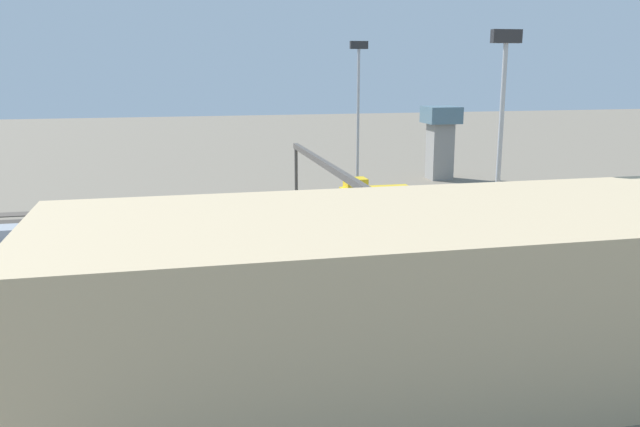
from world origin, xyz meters
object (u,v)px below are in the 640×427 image
at_px(signal_gantry, 330,172).
at_px(maintenance_shed, 470,291).
at_px(train_on_track_8, 100,281).
at_px(control_tower, 440,137).
at_px(train_on_track_2, 374,198).
at_px(light_mast_0, 358,97).
at_px(train_on_track_6, 332,233).
at_px(train_on_track_4, 445,207).
at_px(light_mast_1, 501,123).
at_px(train_on_track_7, 370,249).

bearing_deg(signal_gantry, maintenance_shed, 90.47).
relative_size(train_on_track_8, control_tower, 5.00).
xyz_separation_m(train_on_track_2, light_mast_0, (-1.27, -13.00, 13.55)).
bearing_deg(train_on_track_6, signal_gantry, -102.11).
height_order(train_on_track_4, signal_gantry, signal_gantry).
distance_m(train_on_track_4, light_mast_1, 26.27).
xyz_separation_m(light_mast_0, light_mast_1, (-0.60, 45.44, -0.26)).
bearing_deg(light_mast_1, train_on_track_8, -3.84).
relative_size(train_on_track_4, control_tower, 5.37).
height_order(train_on_track_2, signal_gantry, signal_gantry).
bearing_deg(maintenance_shed, train_on_track_8, -36.47).
distance_m(train_on_track_8, maintenance_shed, 32.42).
xyz_separation_m(light_mast_0, signal_gantry, (10.18, 23.00, -7.91)).
distance_m(train_on_track_4, train_on_track_6, 20.24).
bearing_deg(signal_gantry, train_on_track_4, 180.00).
bearing_deg(train_on_track_8, train_on_track_4, -154.02).
height_order(signal_gantry, maintenance_shed, maintenance_shed).
bearing_deg(light_mast_1, train_on_track_7, -36.43).
relative_size(light_mast_1, maintenance_shed, 0.42).
xyz_separation_m(train_on_track_6, maintenance_shed, (-2.47, 29.15, 3.11)).
distance_m(train_on_track_6, train_on_track_7, 5.79).
relative_size(train_on_track_4, signal_gantry, 1.59).
distance_m(train_on_track_7, control_tower, 57.93).
height_order(train_on_track_2, light_mast_1, light_mast_1).
bearing_deg(train_on_track_8, signal_gantry, -141.99).
height_order(train_on_track_6, light_mast_0, light_mast_0).
distance_m(train_on_track_2, maintenance_shed, 50.02).
distance_m(maintenance_shed, control_tower, 79.67).
bearing_deg(light_mast_0, train_on_track_4, 102.91).
bearing_deg(train_on_track_4, train_on_track_7, 45.49).
xyz_separation_m(train_on_track_4, train_on_track_6, (17.60, 10.00, -0.01)).
xyz_separation_m(train_on_track_6, signal_gantry, (-2.15, -10.00, 5.19)).
bearing_deg(train_on_track_7, light_mast_1, 143.57).
xyz_separation_m(train_on_track_4, signal_gantry, (15.45, 0.00, 5.18)).
height_order(light_mast_0, maintenance_shed, light_mast_0).
distance_m(train_on_track_2, light_mast_1, 35.11).
bearing_deg(train_on_track_6, train_on_track_2, -118.95).
relative_size(signal_gantry, control_tower, 3.39).
relative_size(train_on_track_7, light_mast_1, 5.04).
bearing_deg(train_on_track_2, light_mast_1, 93.30).
bearing_deg(light_mast_1, maintenance_shed, 57.93).
bearing_deg(light_mast_1, train_on_track_6, -43.89).
xyz_separation_m(light_mast_1, signal_gantry, (10.79, -22.44, -7.65)).
height_order(train_on_track_8, light_mast_1, light_mast_1).
relative_size(train_on_track_2, control_tower, 0.75).
xyz_separation_m(train_on_track_2, light_mast_1, (-1.87, 32.44, 13.29)).
bearing_deg(train_on_track_2, train_on_track_8, 41.01).
xyz_separation_m(light_mast_1, maintenance_shed, (10.47, 16.71, -9.72)).
xyz_separation_m(light_mast_0, control_tower, (-19.17, -12.02, -7.93)).
relative_size(signal_gantry, maintenance_shed, 0.79).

